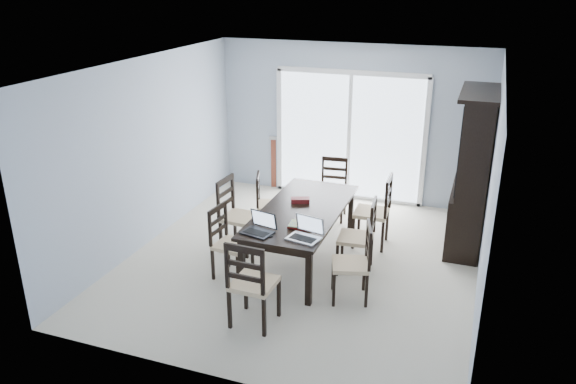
{
  "coord_description": "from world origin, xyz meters",
  "views": [
    {
      "loc": [
        2.11,
        -6.38,
        3.6
      ],
      "look_at": [
        -0.19,
        0.0,
        0.96
      ],
      "focal_mm": 35.0,
      "sensor_mm": 36.0,
      "label": 1
    }
  ],
  "objects_px": {
    "chair_left_mid": "(233,207)",
    "laptop_dark": "(257,229)",
    "chair_left_near": "(226,234)",
    "laptop_silver": "(304,235)",
    "game_box": "(300,200)",
    "cell_phone": "(269,235)",
    "chair_end_far": "(333,181)",
    "chair_right_near": "(359,254)",
    "china_hutch": "(472,173)",
    "chair_left_far": "(265,197)",
    "dining_table": "(302,215)",
    "hot_tub": "(323,150)",
    "chair_right_far": "(379,204)",
    "chair_end_near": "(250,276)",
    "chair_right_mid": "(364,229)"
  },
  "relations": [
    {
      "from": "china_hutch",
      "to": "laptop_dark",
      "type": "relative_size",
      "value": 5.57
    },
    {
      "from": "chair_right_near",
      "to": "game_box",
      "type": "relative_size",
      "value": 4.48
    },
    {
      "from": "chair_right_far",
      "to": "laptop_dark",
      "type": "bearing_deg",
      "value": 144.25
    },
    {
      "from": "game_box",
      "to": "hot_tub",
      "type": "relative_size",
      "value": 0.11
    },
    {
      "from": "china_hutch",
      "to": "cell_phone",
      "type": "height_order",
      "value": "china_hutch"
    },
    {
      "from": "china_hutch",
      "to": "laptop_silver",
      "type": "height_order",
      "value": "china_hutch"
    },
    {
      "from": "dining_table",
      "to": "laptop_silver",
      "type": "xyz_separation_m",
      "value": [
        0.3,
        -0.84,
        0.14
      ]
    },
    {
      "from": "chair_end_far",
      "to": "laptop_dark",
      "type": "xyz_separation_m",
      "value": [
        -0.24,
        -2.48,
        0.23
      ]
    },
    {
      "from": "cell_phone",
      "to": "laptop_silver",
      "type": "bearing_deg",
      "value": 36.45
    },
    {
      "from": "game_box",
      "to": "hot_tub",
      "type": "height_order",
      "value": "hot_tub"
    },
    {
      "from": "chair_left_far",
      "to": "laptop_dark",
      "type": "relative_size",
      "value": 2.63
    },
    {
      "from": "chair_left_mid",
      "to": "laptop_dark",
      "type": "distance_m",
      "value": 1.19
    },
    {
      "from": "cell_phone",
      "to": "hot_tub",
      "type": "xyz_separation_m",
      "value": [
        -0.63,
        4.36,
        -0.28
      ]
    },
    {
      "from": "laptop_silver",
      "to": "cell_phone",
      "type": "height_order",
      "value": "laptop_silver"
    },
    {
      "from": "chair_right_mid",
      "to": "cell_phone",
      "type": "relative_size",
      "value": 10.57
    },
    {
      "from": "chair_left_near",
      "to": "china_hutch",
      "type": "bearing_deg",
      "value": 130.67
    },
    {
      "from": "chair_right_far",
      "to": "chair_right_near",
      "type": "bearing_deg",
      "value": -179.73
    },
    {
      "from": "chair_left_mid",
      "to": "laptop_silver",
      "type": "relative_size",
      "value": 2.89
    },
    {
      "from": "chair_left_mid",
      "to": "laptop_silver",
      "type": "height_order",
      "value": "chair_left_mid"
    },
    {
      "from": "chair_left_near",
      "to": "chair_right_far",
      "type": "xyz_separation_m",
      "value": [
        1.64,
        1.48,
        0.07
      ]
    },
    {
      "from": "dining_table",
      "to": "game_box",
      "type": "xyz_separation_m",
      "value": [
        -0.1,
        0.21,
        0.11
      ]
    },
    {
      "from": "chair_right_mid",
      "to": "laptop_silver",
      "type": "xyz_separation_m",
      "value": [
        -0.53,
        -0.83,
        0.21
      ]
    },
    {
      "from": "chair_right_far",
      "to": "chair_end_near",
      "type": "xyz_separation_m",
      "value": [
        -0.9,
        -2.44,
        -0.0
      ]
    },
    {
      "from": "laptop_dark",
      "to": "game_box",
      "type": "bearing_deg",
      "value": 93.11
    },
    {
      "from": "dining_table",
      "to": "hot_tub",
      "type": "bearing_deg",
      "value": 102.12
    },
    {
      "from": "laptop_silver",
      "to": "game_box",
      "type": "distance_m",
      "value": 1.13
    },
    {
      "from": "chair_end_far",
      "to": "cell_phone",
      "type": "relative_size",
      "value": 10.11
    },
    {
      "from": "chair_left_near",
      "to": "laptop_silver",
      "type": "bearing_deg",
      "value": 87.69
    },
    {
      "from": "chair_left_near",
      "to": "chair_left_mid",
      "type": "xyz_separation_m",
      "value": [
        -0.23,
        0.72,
        0.06
      ]
    },
    {
      "from": "china_hutch",
      "to": "game_box",
      "type": "xyz_separation_m",
      "value": [
        -2.12,
        -1.04,
        -0.29
      ]
    },
    {
      "from": "china_hutch",
      "to": "chair_left_mid",
      "type": "distance_m",
      "value": 3.29
    },
    {
      "from": "chair_end_near",
      "to": "chair_left_near",
      "type": "bearing_deg",
      "value": 129.67
    },
    {
      "from": "game_box",
      "to": "hot_tub",
      "type": "bearing_deg",
      "value": 101.26
    },
    {
      "from": "dining_table",
      "to": "chair_left_mid",
      "type": "relative_size",
      "value": 1.85
    },
    {
      "from": "chair_right_mid",
      "to": "game_box",
      "type": "bearing_deg",
      "value": 71.32
    },
    {
      "from": "chair_right_near",
      "to": "china_hutch",
      "type": "bearing_deg",
      "value": -46.9
    },
    {
      "from": "chair_left_near",
      "to": "chair_left_far",
      "type": "height_order",
      "value": "chair_left_near"
    },
    {
      "from": "chair_end_near",
      "to": "game_box",
      "type": "bearing_deg",
      "value": 93.66
    },
    {
      "from": "dining_table",
      "to": "chair_left_far",
      "type": "distance_m",
      "value": 1.08
    },
    {
      "from": "laptop_silver",
      "to": "cell_phone",
      "type": "xyz_separation_m",
      "value": [
        -0.41,
        -0.04,
        -0.06
      ]
    },
    {
      "from": "dining_table",
      "to": "game_box",
      "type": "distance_m",
      "value": 0.26
    },
    {
      "from": "dining_table",
      "to": "chair_left_near",
      "type": "xyz_separation_m",
      "value": [
        -0.78,
        -0.68,
        -0.1
      ]
    },
    {
      "from": "dining_table",
      "to": "laptop_silver",
      "type": "distance_m",
      "value": 0.9
    },
    {
      "from": "chair_right_near",
      "to": "chair_left_mid",
      "type": "bearing_deg",
      "value": 52.75
    },
    {
      "from": "chair_left_near",
      "to": "chair_right_far",
      "type": "distance_m",
      "value": 2.21
    },
    {
      "from": "chair_end_near",
      "to": "game_box",
      "type": "xyz_separation_m",
      "value": [
        -0.06,
        1.85,
        0.15
      ]
    },
    {
      "from": "chair_left_far",
      "to": "laptop_dark",
      "type": "bearing_deg",
      "value": -0.52
    },
    {
      "from": "chair_end_far",
      "to": "cell_phone",
      "type": "height_order",
      "value": "chair_end_far"
    },
    {
      "from": "chair_end_far",
      "to": "laptop_dark",
      "type": "height_order",
      "value": "chair_end_far"
    },
    {
      "from": "chair_left_near",
      "to": "chair_left_mid",
      "type": "distance_m",
      "value": 0.76
    }
  ]
}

